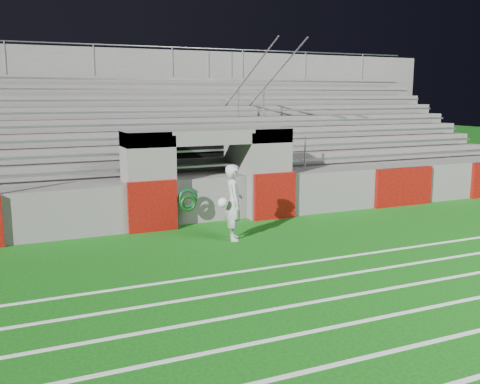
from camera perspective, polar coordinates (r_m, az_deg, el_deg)
name	(u,v)px	position (r m, az deg, el deg)	size (l,w,h in m)	color
ground	(264,253)	(12.25, 2.56, -6.51)	(90.00, 90.00, 0.00)	#0E520D
field_markings	(418,345)	(8.37, 18.49, -15.21)	(28.00, 8.09, 0.01)	white
stadium_structure	(165,154)	(19.31, -7.98, 4.08)	(26.00, 8.48, 5.42)	#5B5957
goalkeeper_with_ball	(234,202)	(13.15, -0.68, -1.11)	(0.80, 0.79, 1.88)	#A7ABB0
hose_coil	(188,200)	(14.41, -5.59, -0.88)	(0.55, 0.14, 0.63)	#0B3A18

